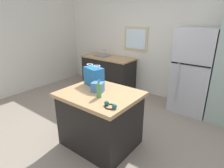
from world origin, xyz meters
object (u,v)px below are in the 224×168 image
Objects in this scene: small_box at (98,87)px; shopping_bag at (94,76)px; bottle at (99,89)px; kitchen_island at (100,119)px; ear_defenders at (110,105)px; refrigerator at (193,72)px.

shopping_bag is at bearing 143.29° from small_box.
shopping_bag is 0.51m from bottle.
kitchen_island is at bearing -34.24° from shopping_bag.
small_box is 0.21m from bottle.
small_box is at bearing 148.28° from ear_defenders.
kitchen_island is at bearing 128.25° from bottle.
refrigerator is 2.32m from ear_defenders.
ear_defenders is (0.31, -0.14, -0.09)m from bottle.
kitchen_island is 0.65× the size of refrigerator.
refrigerator reaches higher than small_box.
refrigerator is at bearing 72.55° from bottle.
refrigerator is at bearing 67.63° from small_box.
small_box reaches higher than kitchen_island.
refrigerator is 2.26m from bottle.
bottle is (0.15, -0.14, 0.04)m from small_box.
small_box is at bearing 158.94° from kitchen_island.
ear_defenders is at bearing -99.01° from refrigerator.
shopping_bag is 0.31m from small_box.
shopping_bag reaches higher than bottle.
bottle reaches higher than kitchen_island.
kitchen_island is 0.67m from ear_defenders.
kitchen_island is 2.21m from refrigerator.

